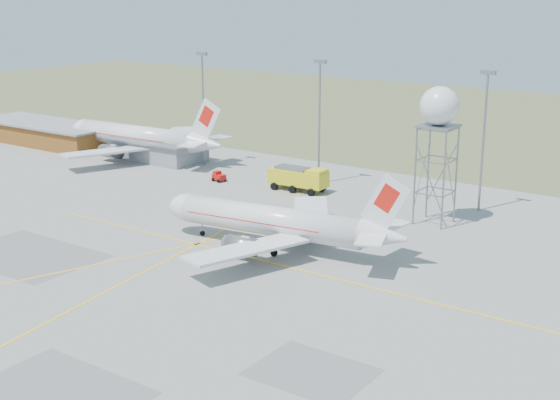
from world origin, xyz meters
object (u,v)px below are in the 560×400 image
Objects in this scene: radar_tower at (437,148)px; baggage_tug at (219,178)px; airliner_main at (275,222)px; airliner_far at (140,137)px; fire_truck at (299,179)px.

baggage_tug is at bearing 178.25° from radar_tower.
airliner_main is 13.80× the size of baggage_tug.
airliner_far is 65.03m from radar_tower.
airliner_main reaches higher than baggage_tug.
airliner_far is 1.94× the size of radar_tower.
airliner_far is 25.47m from baggage_tug.
radar_tower is at bearing -10.25° from fire_truck.
radar_tower is 26.82m from fire_truck.
airliner_main is 1.75× the size of radar_tower.
airliner_far is at bearing 173.24° from fire_truck.
fire_truck is (-13.27, 25.35, -1.60)m from airliner_main.
airliner_far reaches higher than baggage_tug.
fire_truck is at bearing 172.09° from airliner_far.
fire_truck reaches higher than baggage_tug.
radar_tower is (11.78, 21.56, 7.23)m from airliner_main.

